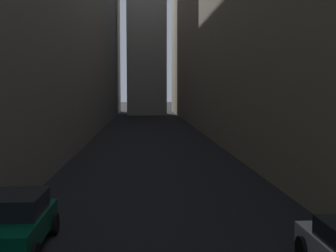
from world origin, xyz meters
TOP-DOWN VIEW (x-y plane):
  - ground_plane at (0.00, 48.00)m, footprint 264.00×264.00m
  - building_block_right at (10.93, 50.00)m, footprint 10.86×108.00m
  - parked_car_left_third at (-4.40, 19.93)m, footprint 1.92×3.96m

SIDE VIEW (x-z plane):
  - ground_plane at x=0.00m, z-range 0.00..0.00m
  - parked_car_left_third at x=-4.40m, z-range 0.03..1.61m
  - building_block_right at x=10.93m, z-range 0.00..23.95m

